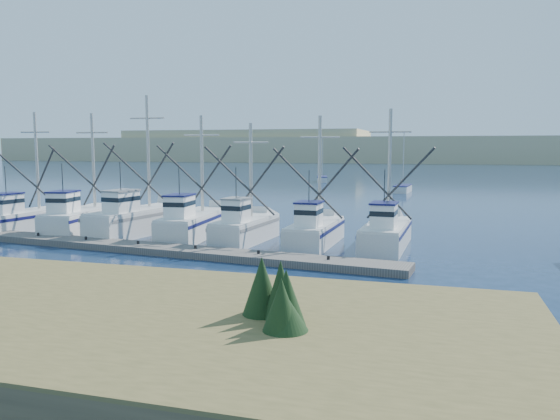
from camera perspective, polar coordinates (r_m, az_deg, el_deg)
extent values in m
plane|color=#0C1E36|center=(25.63, -4.72, -7.49)|extent=(500.00, 500.00, 0.00)
cube|color=#67635C|center=(33.51, -13.23, -3.93)|extent=(30.62, 5.53, 0.41)
cube|color=tan|center=(233.42, 13.84, 6.15)|extent=(360.00, 60.00, 10.00)
cube|color=silver|center=(45.24, -24.87, -1.05)|extent=(3.33, 7.92, 1.36)
cube|color=white|center=(43.63, -26.64, 0.50)|extent=(1.60, 2.03, 1.50)
cylinder|color=#B7B2A8|center=(45.91, -24.07, 4.64)|extent=(0.22, 0.22, 7.48)
cube|color=silver|center=(42.68, -19.82, -1.10)|extent=(3.63, 8.74, 1.59)
cube|color=white|center=(40.78, -21.68, 0.67)|extent=(1.70, 2.25, 1.50)
cylinder|color=#B7B2A8|center=(43.53, -18.94, 4.85)|extent=(0.22, 0.22, 7.13)
cube|color=silver|center=(40.38, -14.48, -1.22)|extent=(3.88, 9.13, 1.75)
cube|color=white|center=(38.27, -16.26, 0.75)|extent=(1.78, 2.36, 1.50)
cylinder|color=#B7B2A8|center=(41.33, -13.62, 5.90)|extent=(0.22, 0.22, 8.20)
cube|color=silver|center=(38.22, -8.95, -1.66)|extent=(3.03, 8.64, 1.57)
cube|color=white|center=(36.08, -10.44, 0.27)|extent=(1.55, 2.17, 1.50)
cylinder|color=#B7B2A8|center=(39.16, -8.17, 4.74)|extent=(0.22, 0.22, 6.86)
cube|color=silver|center=(35.83, -3.62, -2.22)|extent=(2.79, 6.78, 1.48)
cube|color=white|center=(34.05, -4.59, -0.16)|extent=(1.41, 1.72, 1.50)
cylinder|color=#B7B2A8|center=(36.50, -3.07, 4.10)|extent=(0.22, 0.22, 6.32)
cube|color=silver|center=(34.86, 3.69, -2.56)|extent=(2.59, 7.26, 1.36)
cube|color=white|center=(32.88, 3.03, -0.59)|extent=(1.41, 1.80, 1.50)
cylinder|color=#B7B2A8|center=(35.64, 4.16, 4.29)|extent=(0.22, 0.22, 6.87)
cube|color=silver|center=(34.41, 11.04, -2.74)|extent=(2.70, 7.69, 1.43)
cube|color=white|center=(32.28, 10.79, -0.72)|extent=(1.45, 1.91, 1.50)
cylinder|color=#B7B2A8|center=(35.28, 11.37, 4.51)|extent=(0.22, 0.22, 7.18)
cube|color=silver|center=(77.04, 12.69, 2.16)|extent=(2.30, 5.67, 0.90)
cylinder|color=#B7B2A8|center=(77.14, 12.78, 5.18)|extent=(0.12, 0.12, 7.20)
cube|color=silver|center=(97.58, 4.41, 3.22)|extent=(2.88, 6.05, 0.90)
cylinder|color=#B7B2A8|center=(97.72, 4.47, 5.60)|extent=(0.12, 0.12, 7.20)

